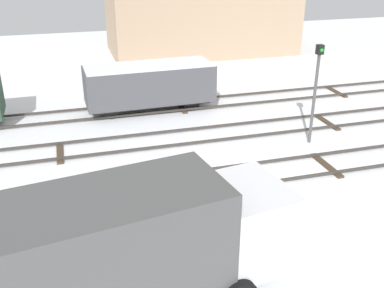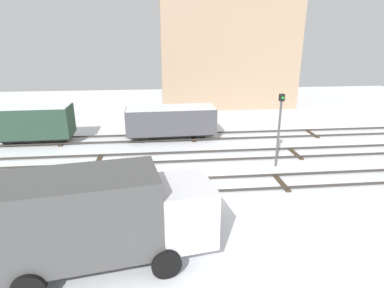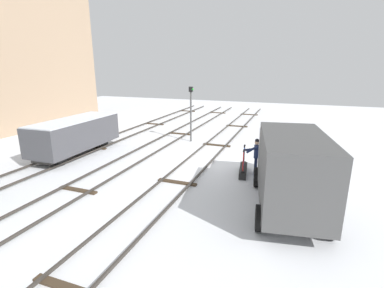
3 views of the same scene
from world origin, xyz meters
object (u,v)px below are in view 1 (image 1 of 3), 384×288
Objects in this scene: rail_worker at (250,206)px; signal_post at (316,85)px; switch_lever_frame at (231,221)px; freight_car_near_switch at (149,84)px; delivery_truck at (146,242)px.

signal_post is (4.96, 5.39, 1.38)m from rail_worker.
switch_lever_frame is 1.02m from rail_worker.
switch_lever_frame is 0.30× the size of freight_car_near_switch.
switch_lever_frame is 0.46× the size of signal_post.
rail_worker is at bearing 19.34° from delivery_truck.
freight_car_near_switch is at bearing 83.78° from switch_lever_frame.
rail_worker is 3.59m from delivery_truck.
delivery_truck is at bearing -103.01° from freight_car_near_switch.
signal_post is at bearing 39.64° from rail_worker.
signal_post reaches higher than delivery_truck.
delivery_truck is 10.75m from signal_post.
signal_post reaches higher than freight_car_near_switch.
delivery_truck reaches higher than switch_lever_frame.
signal_post reaches higher than switch_lever_frame.
rail_worker is at bearing -132.58° from signal_post.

